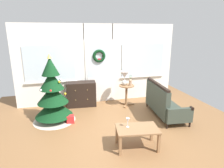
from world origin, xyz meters
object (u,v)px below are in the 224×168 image
christmas_tree (53,98)px  settee_sofa (163,103)px  dresser_cabinet (81,94)px  table_lamp (124,76)px  gift_box (70,119)px  coffee_table (137,131)px  flower_vase (130,82)px  side_table (126,91)px  wine_glass (128,120)px

christmas_tree → settee_sofa: christmas_tree is taller
dresser_cabinet → settee_sofa: bearing=-32.3°
dresser_cabinet → settee_sofa: size_ratio=0.56×
christmas_tree → table_lamp: size_ratio=4.05×
settee_sofa → gift_box: size_ratio=8.49×
table_lamp → coffee_table: 2.42m
table_lamp → flower_vase: (0.16, -0.10, -0.17)m
side_table → flower_vase: 0.33m
christmas_tree → gift_box: christmas_tree is taller
christmas_tree → gift_box: bearing=-30.9°
gift_box → settee_sofa: bearing=-4.8°
table_lamp → gift_box: bearing=-154.5°
dresser_cabinet → coffee_table: size_ratio=1.02×
side_table → flower_vase: size_ratio=1.91×
christmas_tree → dresser_cabinet: (0.82, 0.89, -0.25)m
dresser_cabinet → gift_box: (-0.41, -1.13, -0.29)m
settee_sofa → side_table: bearing=126.1°
table_lamp → gift_box: table_lamp is taller
dresser_cabinet → table_lamp: (1.33, -0.30, 0.56)m
wine_glass → gift_box: bearing=128.6°
gift_box → wine_glass: bearing=-51.4°
dresser_cabinet → wine_glass: 2.60m
dresser_cabinet → gift_box: dresser_cabinet is taller
dresser_cabinet → flower_vase: flower_vase is taller
flower_vase → wine_glass: size_ratio=1.79×
gift_box → flower_vase: bearing=21.1°
settee_sofa → coffee_table: (-1.27, -1.25, -0.01)m
side_table → table_lamp: bearing=146.3°
christmas_tree → side_table: size_ratio=2.66×
dresser_cabinet → gift_box: size_ratio=4.78×
table_lamp → flower_vase: table_lamp is taller
gift_box → table_lamp: bearing=25.5°
coffee_table → settee_sofa: bearing=44.6°
table_lamp → dresser_cabinet: bearing=167.3°
dresser_cabinet → flower_vase: size_ratio=2.65×
coffee_table → wine_glass: bearing=151.7°
flower_vase → settee_sofa: bearing=-56.2°
dresser_cabinet → settee_sofa: 2.51m
flower_vase → wine_glass: bearing=-111.0°
flower_vase → gift_box: flower_vase is taller
flower_vase → table_lamp: bearing=148.0°
flower_vase → wine_glass: 2.26m
wine_glass → flower_vase: bearing=69.0°
coffee_table → wine_glass: wine_glass is taller
dresser_cabinet → christmas_tree: bearing=-132.5°
side_table → table_lamp: size_ratio=1.52×
settee_sofa → flower_vase: flower_vase is taller
christmas_tree → settee_sofa: 2.99m
side_table → dresser_cabinet: bearing=166.3°
christmas_tree → side_table: (2.21, 0.55, -0.16)m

